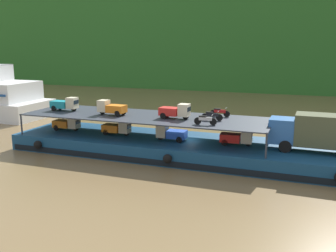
{
  "coord_description": "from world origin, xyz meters",
  "views": [
    {
      "loc": [
        10.55,
        -32.18,
        9.94
      ],
      "look_at": [
        -1.45,
        0.0,
        2.7
      ],
      "focal_mm": 40.82,
      "sensor_mm": 36.0,
      "label": 1
    }
  ],
  "objects_px": {
    "motorcycle_upper_centre": "(212,116)",
    "mini_truck_lower_stern": "(67,123)",
    "cargo_barge": "(183,148)",
    "mini_truck_upper_mid": "(111,108)",
    "covered_lorry": "(316,132)",
    "mini_truck_lower_mid": "(171,133)",
    "mini_truck_lower_aft": "(117,128)",
    "mini_truck_upper_stern": "(65,104)",
    "motorcycle_upper_port": "(205,120)",
    "motorcycle_upper_stbd": "(220,112)",
    "mini_truck_upper_fore": "(175,111)",
    "mini_truck_lower_fore": "(237,137)"
  },
  "relations": [
    {
      "from": "mini_truck_lower_aft",
      "to": "mini_truck_lower_fore",
      "type": "bearing_deg",
      "value": 0.5
    },
    {
      "from": "mini_truck_lower_fore",
      "to": "mini_truck_lower_mid",
      "type": "bearing_deg",
      "value": -175.71
    },
    {
      "from": "mini_truck_lower_aft",
      "to": "mini_truck_lower_stern",
      "type": "bearing_deg",
      "value": 179.12
    },
    {
      "from": "mini_truck_lower_mid",
      "to": "mini_truck_upper_stern",
      "type": "relative_size",
      "value": 0.99
    },
    {
      "from": "covered_lorry",
      "to": "mini_truck_upper_mid",
      "type": "distance_m",
      "value": 18.21
    },
    {
      "from": "mini_truck_upper_stern",
      "to": "mini_truck_upper_mid",
      "type": "height_order",
      "value": "same"
    },
    {
      "from": "mini_truck_lower_aft",
      "to": "motorcycle_upper_centre",
      "type": "xyz_separation_m",
      "value": [
        9.27,
        0.23,
        1.74
      ]
    },
    {
      "from": "cargo_barge",
      "to": "covered_lorry",
      "type": "distance_m",
      "value": 11.51
    },
    {
      "from": "mini_truck_lower_stern",
      "to": "motorcycle_upper_centre",
      "type": "distance_m",
      "value": 15.12
    },
    {
      "from": "mini_truck_upper_stern",
      "to": "mini_truck_upper_fore",
      "type": "bearing_deg",
      "value": -0.61
    },
    {
      "from": "mini_truck_lower_stern",
      "to": "mini_truck_upper_fore",
      "type": "height_order",
      "value": "mini_truck_upper_fore"
    },
    {
      "from": "mini_truck_upper_stern",
      "to": "mini_truck_upper_fore",
      "type": "height_order",
      "value": "same"
    },
    {
      "from": "covered_lorry",
      "to": "mini_truck_lower_fore",
      "type": "height_order",
      "value": "covered_lorry"
    },
    {
      "from": "mini_truck_upper_mid",
      "to": "mini_truck_upper_fore",
      "type": "bearing_deg",
      "value": 3.56
    },
    {
      "from": "covered_lorry",
      "to": "motorcycle_upper_port",
      "type": "distance_m",
      "value": 8.9
    },
    {
      "from": "mini_truck_lower_stern",
      "to": "mini_truck_lower_aft",
      "type": "height_order",
      "value": "same"
    },
    {
      "from": "mini_truck_upper_stern",
      "to": "cargo_barge",
      "type": "bearing_deg",
      "value": 0.64
    },
    {
      "from": "mini_truck_upper_stern",
      "to": "motorcycle_upper_port",
      "type": "height_order",
      "value": "mini_truck_upper_stern"
    },
    {
      "from": "mini_truck_upper_mid",
      "to": "mini_truck_upper_stern",
      "type": "bearing_deg",
      "value": 174.68
    },
    {
      "from": "mini_truck_lower_aft",
      "to": "motorcycle_upper_centre",
      "type": "distance_m",
      "value": 9.44
    },
    {
      "from": "mini_truck_lower_fore",
      "to": "mini_truck_upper_stern",
      "type": "xyz_separation_m",
      "value": [
        -17.42,
        -0.03,
        2.0
      ]
    },
    {
      "from": "cargo_barge",
      "to": "mini_truck_upper_mid",
      "type": "height_order",
      "value": "mini_truck_upper_mid"
    },
    {
      "from": "motorcycle_upper_stbd",
      "to": "mini_truck_lower_mid",
      "type": "bearing_deg",
      "value": -145.81
    },
    {
      "from": "mini_truck_upper_mid",
      "to": "covered_lorry",
      "type": "bearing_deg",
      "value": 1.87
    },
    {
      "from": "cargo_barge",
      "to": "mini_truck_lower_aft",
      "type": "distance_m",
      "value": 6.77
    },
    {
      "from": "mini_truck_lower_aft",
      "to": "mini_truck_upper_mid",
      "type": "distance_m",
      "value": 2.07
    },
    {
      "from": "motorcycle_upper_stbd",
      "to": "mini_truck_upper_mid",
      "type": "bearing_deg",
      "value": -164.53
    },
    {
      "from": "mini_truck_lower_stern",
      "to": "motorcycle_upper_centre",
      "type": "bearing_deg",
      "value": 0.56
    },
    {
      "from": "motorcycle_upper_stbd",
      "to": "mini_truck_lower_stern",
      "type": "bearing_deg",
      "value": -171.85
    },
    {
      "from": "mini_truck_lower_stern",
      "to": "motorcycle_upper_stbd",
      "type": "distance_m",
      "value": 15.51
    },
    {
      "from": "motorcycle_upper_centre",
      "to": "mini_truck_lower_mid",
      "type": "bearing_deg",
      "value": -170.93
    },
    {
      "from": "covered_lorry",
      "to": "mini_truck_lower_mid",
      "type": "height_order",
      "value": "covered_lorry"
    },
    {
      "from": "mini_truck_lower_mid",
      "to": "motorcycle_upper_stbd",
      "type": "relative_size",
      "value": 1.45
    },
    {
      "from": "cargo_barge",
      "to": "motorcycle_upper_centre",
      "type": "distance_m",
      "value": 4.15
    },
    {
      "from": "motorcycle_upper_port",
      "to": "covered_lorry",
      "type": "bearing_deg",
      "value": 12.69
    },
    {
      "from": "covered_lorry",
      "to": "mini_truck_lower_mid",
      "type": "xyz_separation_m",
      "value": [
        -12.2,
        -0.49,
        -1.0
      ]
    },
    {
      "from": "mini_truck_upper_fore",
      "to": "motorcycle_upper_stbd",
      "type": "xyz_separation_m",
      "value": [
        3.54,
        2.33,
        -0.26
      ]
    },
    {
      "from": "mini_truck_lower_stern",
      "to": "mini_truck_upper_mid",
      "type": "relative_size",
      "value": 0.99
    },
    {
      "from": "motorcycle_upper_centre",
      "to": "mini_truck_lower_stern",
      "type": "bearing_deg",
      "value": -179.44
    },
    {
      "from": "mini_truck_lower_stern",
      "to": "mini_truck_upper_stern",
      "type": "bearing_deg",
      "value": -171.98
    },
    {
      "from": "cargo_barge",
      "to": "mini_truck_lower_fore",
      "type": "height_order",
      "value": "mini_truck_lower_fore"
    },
    {
      "from": "cargo_barge",
      "to": "mini_truck_lower_mid",
      "type": "bearing_deg",
      "value": -149.93
    },
    {
      "from": "cargo_barge",
      "to": "motorcycle_upper_stbd",
      "type": "relative_size",
      "value": 17.06
    },
    {
      "from": "motorcycle_upper_centre",
      "to": "covered_lorry",
      "type": "bearing_deg",
      "value": -0.59
    },
    {
      "from": "mini_truck_upper_stern",
      "to": "motorcycle_upper_centre",
      "type": "height_order",
      "value": "mini_truck_upper_stern"
    },
    {
      "from": "mini_truck_lower_stern",
      "to": "motorcycle_upper_port",
      "type": "distance_m",
      "value": 15.18
    },
    {
      "from": "motorcycle_upper_port",
      "to": "motorcycle_upper_stbd",
      "type": "bearing_deg",
      "value": 85.89
    },
    {
      "from": "mini_truck_upper_mid",
      "to": "motorcycle_upper_centre",
      "type": "height_order",
      "value": "mini_truck_upper_mid"
    },
    {
      "from": "mini_truck_upper_mid",
      "to": "motorcycle_upper_port",
      "type": "height_order",
      "value": "mini_truck_upper_mid"
    },
    {
      "from": "covered_lorry",
      "to": "mini_truck_upper_fore",
      "type": "height_order",
      "value": "mini_truck_upper_fore"
    }
  ]
}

